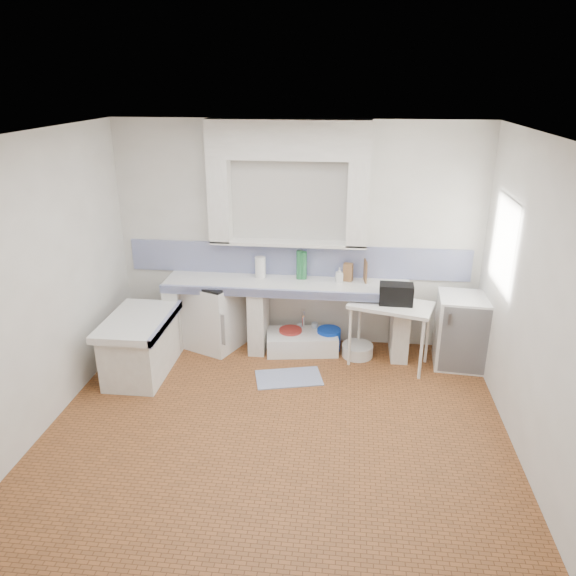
# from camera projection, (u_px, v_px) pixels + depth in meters

# --- Properties ---
(floor) EXTENTS (4.50, 4.50, 0.00)m
(floor) POSITION_uv_depth(u_px,v_px,m) (277.00, 428.00, 5.37)
(floor) COLOR brown
(floor) RESTS_ON ground
(ceiling) EXTENTS (4.50, 4.50, 0.00)m
(ceiling) POSITION_uv_depth(u_px,v_px,m) (274.00, 135.00, 4.36)
(ceiling) COLOR white
(ceiling) RESTS_ON ground
(wall_back) EXTENTS (4.50, 0.00, 4.50)m
(wall_back) POSITION_uv_depth(u_px,v_px,m) (297.00, 236.00, 6.72)
(wall_back) COLOR white
(wall_back) RESTS_ON ground
(wall_front) EXTENTS (4.50, 0.00, 4.50)m
(wall_front) POSITION_uv_depth(u_px,v_px,m) (227.00, 431.00, 3.02)
(wall_front) COLOR white
(wall_front) RESTS_ON ground
(wall_left) EXTENTS (0.00, 4.50, 4.50)m
(wall_left) POSITION_uv_depth(u_px,v_px,m) (38.00, 287.00, 5.11)
(wall_left) COLOR white
(wall_left) RESTS_ON ground
(wall_right) EXTENTS (0.00, 4.50, 4.50)m
(wall_right) POSITION_uv_depth(u_px,v_px,m) (537.00, 308.00, 4.63)
(wall_right) COLOR white
(wall_right) RESTS_ON ground
(alcove_mass) EXTENTS (1.90, 0.25, 0.45)m
(alcove_mass) POSITION_uv_depth(u_px,v_px,m) (288.00, 140.00, 6.19)
(alcove_mass) COLOR white
(alcove_mass) RESTS_ON ground
(window_frame) EXTENTS (0.35, 0.86, 1.06)m
(window_frame) POSITION_uv_depth(u_px,v_px,m) (522.00, 246.00, 5.65)
(window_frame) COLOR #351D11
(window_frame) RESTS_ON ground
(lace_valance) EXTENTS (0.01, 0.84, 0.24)m
(lace_valance) POSITION_uv_depth(u_px,v_px,m) (513.00, 210.00, 5.53)
(lace_valance) COLOR white
(lace_valance) RESTS_ON ground
(counter_slab) EXTENTS (3.00, 0.60, 0.08)m
(counter_slab) POSITION_uv_depth(u_px,v_px,m) (286.00, 285.00, 6.65)
(counter_slab) COLOR white
(counter_slab) RESTS_ON ground
(counter_lip) EXTENTS (3.00, 0.04, 0.10)m
(counter_lip) POSITION_uv_depth(u_px,v_px,m) (284.00, 294.00, 6.39)
(counter_lip) COLOR navy
(counter_lip) RESTS_ON ground
(counter_pier_left) EXTENTS (0.20, 0.55, 0.82)m
(counter_pier_left) POSITION_uv_depth(u_px,v_px,m) (178.00, 314.00, 6.96)
(counter_pier_left) COLOR white
(counter_pier_left) RESTS_ON ground
(counter_pier_mid) EXTENTS (0.20, 0.55, 0.82)m
(counter_pier_mid) POSITION_uv_depth(u_px,v_px,m) (259.00, 318.00, 6.85)
(counter_pier_mid) COLOR white
(counter_pier_mid) RESTS_ON ground
(counter_pier_right) EXTENTS (0.20, 0.55, 0.82)m
(counter_pier_right) POSITION_uv_depth(u_px,v_px,m) (400.00, 324.00, 6.66)
(counter_pier_right) COLOR white
(counter_pier_right) RESTS_ON ground
(peninsula_top) EXTENTS (0.70, 1.10, 0.08)m
(peninsula_top) POSITION_uv_depth(u_px,v_px,m) (138.00, 321.00, 6.15)
(peninsula_top) COLOR white
(peninsula_top) RESTS_ON ground
(peninsula_base) EXTENTS (0.60, 1.00, 0.62)m
(peninsula_base) POSITION_uv_depth(u_px,v_px,m) (141.00, 349.00, 6.28)
(peninsula_base) COLOR white
(peninsula_base) RESTS_ON ground
(peninsula_lip) EXTENTS (0.04, 1.10, 0.10)m
(peninsula_lip) POSITION_uv_depth(u_px,v_px,m) (166.00, 323.00, 6.11)
(peninsula_lip) COLOR navy
(peninsula_lip) RESTS_ON ground
(backsplash) EXTENTS (4.27, 0.03, 0.40)m
(backsplash) POSITION_uv_depth(u_px,v_px,m) (297.00, 260.00, 6.82)
(backsplash) COLOR navy
(backsplash) RESTS_ON ground
(stove) EXTENTS (0.78, 0.77, 0.85)m
(stove) POSITION_uv_depth(u_px,v_px,m) (214.00, 315.00, 6.88)
(stove) COLOR white
(stove) RESTS_ON ground
(sink) EXTENTS (0.94, 0.60, 0.21)m
(sink) POSITION_uv_depth(u_px,v_px,m) (302.00, 343.00, 6.87)
(sink) COLOR white
(sink) RESTS_ON ground
(side_table) EXTENTS (1.05, 0.76, 0.04)m
(side_table) POSITION_uv_depth(u_px,v_px,m) (389.00, 334.00, 6.45)
(side_table) COLOR white
(side_table) RESTS_ON ground
(fridge) EXTENTS (0.61, 0.61, 0.87)m
(fridge) POSITION_uv_depth(u_px,v_px,m) (460.00, 331.00, 6.44)
(fridge) COLOR white
(fridge) RESTS_ON ground
(bucket_red) EXTENTS (0.37, 0.37, 0.27)m
(bucket_red) POSITION_uv_depth(u_px,v_px,m) (291.00, 339.00, 6.90)
(bucket_red) COLOR #B32D27
(bucket_red) RESTS_ON ground
(bucket_orange) EXTENTS (0.33, 0.33, 0.24)m
(bucket_orange) POSITION_uv_depth(u_px,v_px,m) (312.00, 341.00, 6.87)
(bucket_orange) COLOR red
(bucket_orange) RESTS_ON ground
(bucket_blue) EXTENTS (0.38, 0.38, 0.28)m
(bucket_blue) POSITION_uv_depth(u_px,v_px,m) (329.00, 339.00, 6.88)
(bucket_blue) COLOR blue
(bucket_blue) RESTS_ON ground
(basin_white) EXTENTS (0.51, 0.51, 0.15)m
(basin_white) POSITION_uv_depth(u_px,v_px,m) (357.00, 350.00, 6.75)
(basin_white) COLOR white
(basin_white) RESTS_ON ground
(water_bottle_a) EXTENTS (0.09, 0.09, 0.28)m
(water_bottle_a) POSITION_uv_depth(u_px,v_px,m) (300.00, 334.00, 7.03)
(water_bottle_a) COLOR silver
(water_bottle_a) RESTS_ON ground
(water_bottle_b) EXTENTS (0.09, 0.09, 0.30)m
(water_bottle_b) POSITION_uv_depth(u_px,v_px,m) (315.00, 334.00, 7.01)
(water_bottle_b) COLOR silver
(water_bottle_b) RESTS_ON ground
(black_bag) EXTENTS (0.39, 0.23, 0.24)m
(black_bag) POSITION_uv_depth(u_px,v_px,m) (396.00, 294.00, 6.27)
(black_bag) COLOR black
(black_bag) RESTS_ON side_table
(green_bottle_a) EXTENTS (0.09, 0.09, 0.36)m
(green_bottle_a) POSITION_uv_depth(u_px,v_px,m) (300.00, 265.00, 6.69)
(green_bottle_a) COLOR #246D3C
(green_bottle_a) RESTS_ON counter_slab
(green_bottle_b) EXTENTS (0.10, 0.10, 0.35)m
(green_bottle_b) POSITION_uv_depth(u_px,v_px,m) (304.00, 265.00, 6.69)
(green_bottle_b) COLOR #246D3C
(green_bottle_b) RESTS_ON counter_slab
(knife_block) EXTENTS (0.13, 0.11, 0.22)m
(knife_block) POSITION_uv_depth(u_px,v_px,m) (348.00, 272.00, 6.65)
(knife_block) COLOR #97673C
(knife_block) RESTS_ON counter_slab
(cutting_board) EXTENTS (0.04, 0.20, 0.27)m
(cutting_board) POSITION_uv_depth(u_px,v_px,m) (365.00, 271.00, 6.63)
(cutting_board) COLOR #97673C
(cutting_board) RESTS_ON counter_slab
(paper_towel) EXTENTS (0.16, 0.16, 0.26)m
(paper_towel) POSITION_uv_depth(u_px,v_px,m) (260.00, 267.00, 6.76)
(paper_towel) COLOR white
(paper_towel) RESTS_ON counter_slab
(soap_bottle) EXTENTS (0.10, 0.10, 0.18)m
(soap_bottle) POSITION_uv_depth(u_px,v_px,m) (339.00, 275.00, 6.62)
(soap_bottle) COLOR white
(soap_bottle) RESTS_ON counter_slab
(rug) EXTENTS (0.83, 0.60, 0.01)m
(rug) POSITION_uv_depth(u_px,v_px,m) (289.00, 378.00, 6.26)
(rug) COLOR #425193
(rug) RESTS_ON ground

